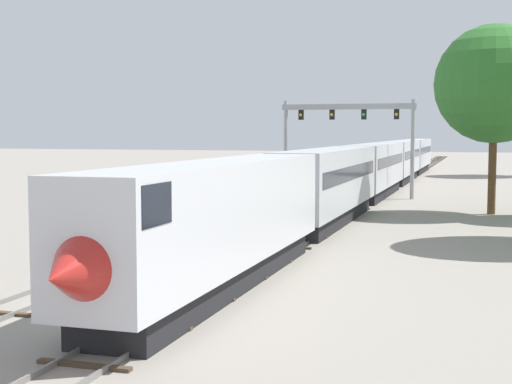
# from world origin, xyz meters

# --- Properties ---
(ground_plane) EXTENTS (400.00, 400.00, 0.00)m
(ground_plane) POSITION_xyz_m (0.00, 0.00, 0.00)
(ground_plane) COLOR gray
(track_main) EXTENTS (2.60, 200.00, 0.16)m
(track_main) POSITION_xyz_m (2.00, 60.00, 0.07)
(track_main) COLOR slate
(track_main) RESTS_ON ground
(track_near) EXTENTS (2.60, 160.00, 0.16)m
(track_near) POSITION_xyz_m (-3.50, 40.00, 0.07)
(track_near) COLOR slate
(track_near) RESTS_ON ground
(passenger_train) EXTENTS (3.04, 104.90, 4.80)m
(passenger_train) POSITION_xyz_m (2.00, 46.12, 2.61)
(passenger_train) COLOR silver
(passenger_train) RESTS_ON ground
(signal_gantry) EXTENTS (12.10, 0.49, 8.74)m
(signal_gantry) POSITION_xyz_m (-0.25, 44.08, 6.36)
(signal_gantry) COLOR #999BA0
(signal_gantry) RESTS_ON ground
(trackside_tree_right) EXTENTS (8.43, 8.43, 13.50)m
(trackside_tree_right) POSITION_xyz_m (12.08, 33.42, 9.26)
(trackside_tree_right) COLOR brown
(trackside_tree_right) RESTS_ON ground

